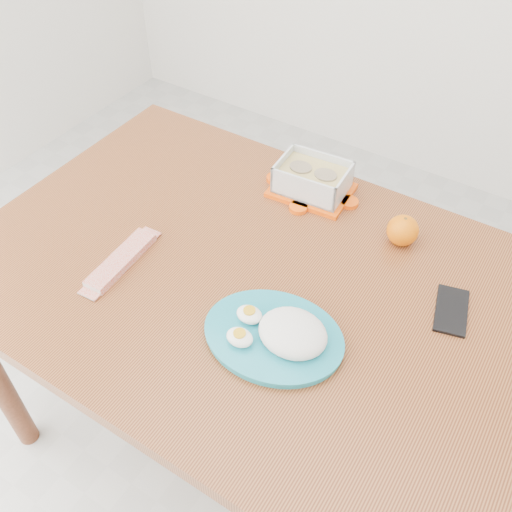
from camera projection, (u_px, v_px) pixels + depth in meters
The scene contains 7 objects.
ground at pixel (223, 465), 1.73m from camera, with size 3.50×3.50×0.00m, color #B7B7B2.
dining_table at pixel (256, 300), 1.33m from camera, with size 1.33×0.89×0.75m.
food_container at pixel (312, 179), 1.44m from camera, with size 0.21×0.17×0.08m.
orange_fruit at pixel (403, 230), 1.32m from camera, with size 0.07×0.07×0.07m, color orange.
rice_plate at pixel (280, 333), 1.12m from camera, with size 0.32×0.32×0.08m.
candy_bar at pixel (121, 260), 1.29m from camera, with size 0.20×0.05×0.02m, color red.
smartphone at pixel (451, 310), 1.19m from camera, with size 0.06×0.13×0.01m, color black.
Camera 1 is at (0.50, -0.59, 1.68)m, focal length 40.00 mm.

